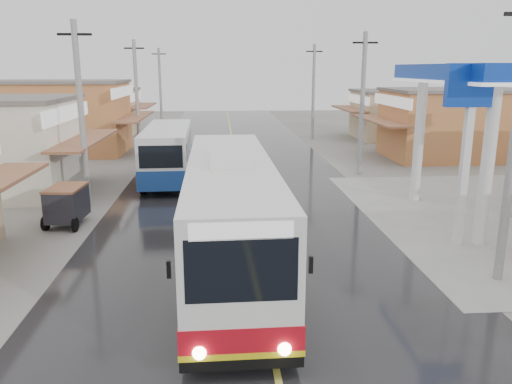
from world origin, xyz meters
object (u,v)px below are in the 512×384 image
at_px(cyclist, 179,180).
at_px(tricycle_near, 67,203).
at_px(second_bus, 168,152).
at_px(coach_bus, 230,213).

height_order(cyclist, tricycle_near, cyclist).
height_order(second_bus, cyclist, second_bus).
distance_m(coach_bus, second_bus, 13.25).
bearing_deg(coach_bus, second_bus, 102.94).
relative_size(coach_bus, cyclist, 5.42).
distance_m(second_bus, cyclist, 3.48).
relative_size(second_bus, cyclist, 4.03).
bearing_deg(tricycle_near, cyclist, 53.73).
height_order(coach_bus, tricycle_near, coach_bus).
bearing_deg(coach_bus, tricycle_near, 141.81).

